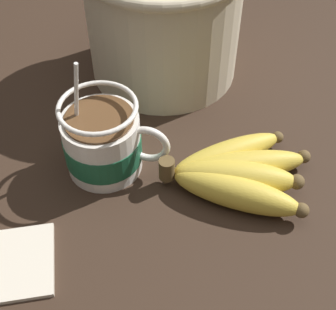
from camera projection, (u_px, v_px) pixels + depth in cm
name	position (u px, v px, depth cm)	size (l,w,h in cm)	color
table	(171.00, 176.00, 63.51)	(118.68, 118.68, 3.92)	#332319
coffee_mug	(103.00, 142.00, 59.06)	(13.73, 9.94, 16.28)	white
banana_bunch	(236.00, 173.00, 58.68)	(18.73, 15.44, 4.36)	brown
woven_basket	(164.00, 17.00, 69.54)	(23.93, 23.93, 18.29)	beige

